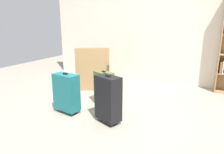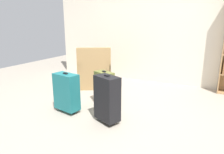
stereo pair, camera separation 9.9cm
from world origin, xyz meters
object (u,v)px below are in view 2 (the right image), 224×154
at_px(mug, 116,87).
at_px(suitcase_black, 107,98).
at_px(armchair, 94,72).
at_px(suitcase_olive, 104,87).
at_px(suitcase_teal, 66,92).

relative_size(mug, suitcase_black, 0.17).
xyz_separation_m(armchair, mug, (0.53, 0.01, -0.27)).
relative_size(armchair, suitcase_black, 1.36).
xyz_separation_m(suitcase_olive, suitcase_black, (0.36, -0.56, 0.05)).
height_order(armchair, suitcase_teal, armchair).
bearing_deg(suitcase_olive, armchair, 130.43).
relative_size(mug, suitcase_teal, 0.19).
distance_m(armchair, mug, 0.59).
bearing_deg(mug, suitcase_black, -68.55).
height_order(suitcase_olive, suitcase_teal, suitcase_teal).
bearing_deg(suitcase_black, armchair, 127.57).
bearing_deg(suitcase_teal, mug, 82.41).
xyz_separation_m(armchair, suitcase_teal, (0.34, -1.38, 0.02)).
bearing_deg(armchair, mug, 1.26).
height_order(mug, suitcase_teal, suitcase_teal).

